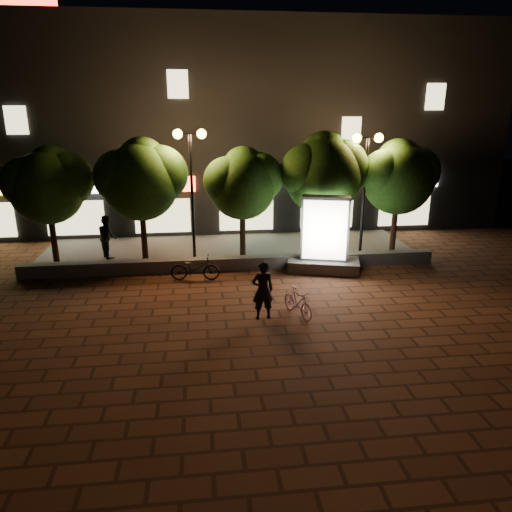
{
  "coord_description": "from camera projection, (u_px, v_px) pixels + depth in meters",
  "views": [
    {
      "loc": [
        -1.15,
        -13.34,
        6.1
      ],
      "look_at": [
        0.6,
        1.5,
        1.32
      ],
      "focal_mm": 33.07,
      "sensor_mm": 36.0,
      "label": 1
    }
  ],
  "objects": [
    {
      "name": "scooter_pink",
      "position": [
        298.0,
        302.0,
        14.22
      ],
      "size": [
        0.95,
        1.5,
        0.87
      ],
      "primitive_type": "imported",
      "rotation": [
        0.0,
        0.0,
        0.41
      ],
      "color": "#E593C8",
      "rests_on": "ground"
    },
    {
      "name": "scooter_parked",
      "position": [
        195.0,
        268.0,
        17.14
      ],
      "size": [
        1.83,
        0.79,
        0.93
      ],
      "primitive_type": "imported",
      "rotation": [
        0.0,
        0.0,
        1.47
      ],
      "color": "black",
      "rests_on": "ground"
    },
    {
      "name": "street_lamp_left",
      "position": [
        191.0,
        162.0,
        18.13
      ],
      "size": [
        1.26,
        0.36,
        5.18
      ],
      "color": "black",
      "rests_on": "sidewalk"
    },
    {
      "name": "tree_left",
      "position": [
        141.0,
        177.0,
        18.34
      ],
      "size": [
        3.6,
        3.0,
        4.89
      ],
      "color": "black",
      "rests_on": "sidewalk"
    },
    {
      "name": "building_block",
      "position": [
        220.0,
        127.0,
        25.37
      ],
      "size": [
        28.0,
        8.12,
        11.3
      ],
      "color": "black",
      "rests_on": "ground"
    },
    {
      "name": "tree_mid",
      "position": [
        243.0,
        181.0,
        18.86
      ],
      "size": [
        3.24,
        2.7,
        4.5
      ],
      "color": "black",
      "rests_on": "sidewalk"
    },
    {
      "name": "retaining_wall",
      "position": [
        233.0,
        263.0,
        18.31
      ],
      "size": [
        16.0,
        0.45,
        0.5
      ],
      "primitive_type": "cube",
      "color": "#63605C",
      "rests_on": "ground"
    },
    {
      "name": "tree_right",
      "position": [
        324.0,
        171.0,
        19.12
      ],
      "size": [
        3.72,
        3.1,
        5.07
      ],
      "color": "black",
      "rests_on": "sidewalk"
    },
    {
      "name": "rider",
      "position": [
        263.0,
        290.0,
        13.89
      ],
      "size": [
        0.71,
        0.52,
        1.81
      ],
      "primitive_type": "imported",
      "rotation": [
        0.0,
        0.0,
        3.28
      ],
      "color": "black",
      "rests_on": "ground"
    },
    {
      "name": "tree_far_left",
      "position": [
        48.0,
        183.0,
        18.0
      ],
      "size": [
        3.36,
        2.8,
        4.63
      ],
      "color": "black",
      "rests_on": "sidewalk"
    },
    {
      "name": "ground",
      "position": [
        243.0,
        312.0,
        14.61
      ],
      "size": [
        80.0,
        80.0,
        0.0
      ],
      "primitive_type": "plane",
      "color": "#542C1A",
      "rests_on": "ground"
    },
    {
      "name": "ad_kiosk",
      "position": [
        324.0,
        241.0,
        17.95
      ],
      "size": [
        2.95,
        2.01,
        2.91
      ],
      "color": "#63605C",
      "rests_on": "ground"
    },
    {
      "name": "tree_far_right",
      "position": [
        399.0,
        175.0,
        19.54
      ],
      "size": [
        3.48,
        2.9,
        4.76
      ],
      "color": "black",
      "rests_on": "sidewalk"
    },
    {
      "name": "street_lamp_right",
      "position": [
        366.0,
        163.0,
        18.95
      ],
      "size": [
        1.26,
        0.36,
        4.98
      ],
      "color": "black",
      "rests_on": "sidewalk"
    },
    {
      "name": "sidewalk",
      "position": [
        229.0,
        250.0,
        20.74
      ],
      "size": [
        16.0,
        5.0,
        0.08
      ],
      "primitive_type": "cube",
      "color": "#63605C",
      "rests_on": "ground"
    },
    {
      "name": "pedestrian",
      "position": [
        108.0,
        236.0,
        19.37
      ],
      "size": [
        1.0,
        1.08,
        1.79
      ],
      "primitive_type": "imported",
      "rotation": [
        0.0,
        0.0,
        2.05
      ],
      "color": "black",
      "rests_on": "sidewalk"
    }
  ]
}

